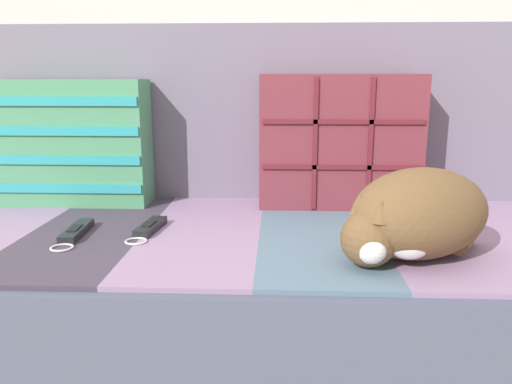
{
  "coord_description": "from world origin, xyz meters",
  "views": [
    {
      "loc": [
        0.04,
        -1.04,
        0.76
      ],
      "look_at": [
        -0.01,
        0.05,
        0.52
      ],
      "focal_mm": 35.0,
      "sensor_mm": 36.0,
      "label": 1
    }
  ],
  "objects_px": {
    "couch": "(260,305)",
    "sleeping_cat": "(415,217)",
    "throw_pillow_striped": "(71,143)",
    "throw_pillow_quilted": "(339,142)",
    "game_remote_far": "(149,228)",
    "game_remote_near": "(76,232)"
  },
  "relations": [
    {
      "from": "couch",
      "to": "game_remote_far",
      "type": "xyz_separation_m",
      "value": [
        -0.26,
        -0.06,
        0.22
      ]
    },
    {
      "from": "couch",
      "to": "game_remote_near",
      "type": "distance_m",
      "value": 0.48
    },
    {
      "from": "throw_pillow_striped",
      "to": "game_remote_near",
      "type": "relative_size",
      "value": 2.13
    },
    {
      "from": "throw_pillow_quilted",
      "to": "game_remote_far",
      "type": "relative_size",
      "value": 2.36
    },
    {
      "from": "sleeping_cat",
      "to": "game_remote_far",
      "type": "height_order",
      "value": "sleeping_cat"
    },
    {
      "from": "throw_pillow_quilted",
      "to": "game_remote_near",
      "type": "bearing_deg",
      "value": -153.71
    },
    {
      "from": "throw_pillow_striped",
      "to": "game_remote_far",
      "type": "xyz_separation_m",
      "value": [
        0.28,
        -0.27,
        -0.17
      ]
    },
    {
      "from": "couch",
      "to": "sleeping_cat",
      "type": "height_order",
      "value": "sleeping_cat"
    },
    {
      "from": "throw_pillow_quilted",
      "to": "game_remote_near",
      "type": "xyz_separation_m",
      "value": [
        -0.63,
        -0.31,
        -0.17
      ]
    },
    {
      "from": "sleeping_cat",
      "to": "game_remote_near",
      "type": "distance_m",
      "value": 0.74
    },
    {
      "from": "throw_pillow_striped",
      "to": "sleeping_cat",
      "type": "bearing_deg",
      "value": -26.38
    },
    {
      "from": "game_remote_near",
      "to": "game_remote_far",
      "type": "relative_size",
      "value": 1.1
    },
    {
      "from": "throw_pillow_striped",
      "to": "game_remote_far",
      "type": "height_order",
      "value": "throw_pillow_striped"
    },
    {
      "from": "couch",
      "to": "game_remote_near",
      "type": "height_order",
      "value": "game_remote_near"
    },
    {
      "from": "game_remote_near",
      "to": "sleeping_cat",
      "type": "bearing_deg",
      "value": -8.85
    },
    {
      "from": "throw_pillow_striped",
      "to": "sleeping_cat",
      "type": "distance_m",
      "value": 0.96
    },
    {
      "from": "couch",
      "to": "throw_pillow_quilted",
      "type": "bearing_deg",
      "value": 44.42
    },
    {
      "from": "throw_pillow_quilted",
      "to": "sleeping_cat",
      "type": "bearing_deg",
      "value": -76.73
    },
    {
      "from": "couch",
      "to": "throw_pillow_quilted",
      "type": "height_order",
      "value": "throw_pillow_quilted"
    },
    {
      "from": "game_remote_near",
      "to": "game_remote_far",
      "type": "xyz_separation_m",
      "value": [
        0.16,
        0.04,
        -0.0
      ]
    },
    {
      "from": "throw_pillow_quilted",
      "to": "game_remote_near",
      "type": "distance_m",
      "value": 0.72
    },
    {
      "from": "couch",
      "to": "game_remote_far",
      "type": "height_order",
      "value": "game_remote_far"
    }
  ]
}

